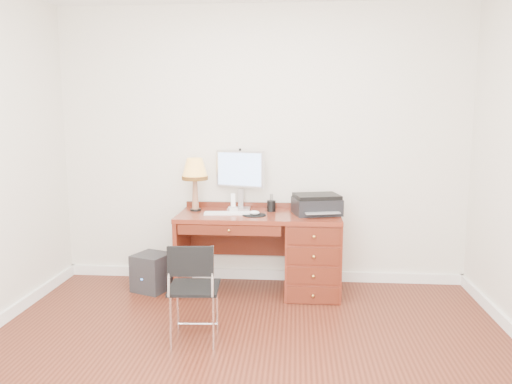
# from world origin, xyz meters

# --- Properties ---
(ground) EXTENTS (4.00, 4.00, 0.00)m
(ground) POSITION_xyz_m (0.00, 0.00, 0.00)
(ground) COLOR #40180E
(ground) RESTS_ON ground
(room_shell) EXTENTS (4.00, 4.00, 4.00)m
(room_shell) POSITION_xyz_m (0.00, 0.63, 0.05)
(room_shell) COLOR silver
(room_shell) RESTS_ON ground
(desk) EXTENTS (1.50, 0.67, 0.75)m
(desk) POSITION_xyz_m (0.32, 1.40, 0.41)
(desk) COLOR maroon
(desk) RESTS_ON ground
(monitor) EXTENTS (0.48, 0.23, 0.57)m
(monitor) POSITION_xyz_m (-0.21, 1.63, 1.11)
(monitor) COLOR silver
(monitor) RESTS_ON desk
(keyboard) EXTENTS (0.43, 0.16, 0.02)m
(keyboard) POSITION_xyz_m (-0.29, 1.35, 0.76)
(keyboard) COLOR white
(keyboard) RESTS_ON desk
(mouse_pad) EXTENTS (0.22, 0.22, 0.04)m
(mouse_pad) POSITION_xyz_m (-0.04, 1.31, 0.76)
(mouse_pad) COLOR black
(mouse_pad) RESTS_ON desk
(printer) EXTENTS (0.48, 0.41, 0.18)m
(printer) POSITION_xyz_m (0.53, 1.42, 0.84)
(printer) COLOR black
(printer) RESTS_ON desk
(leg_lamp) EXTENTS (0.25, 0.25, 0.50)m
(leg_lamp) POSITION_xyz_m (-0.62, 1.49, 1.12)
(leg_lamp) COLOR black
(leg_lamp) RESTS_ON desk
(phone) EXTENTS (0.10, 0.10, 0.17)m
(phone) POSITION_xyz_m (-0.26, 1.50, 0.80)
(phone) COLOR white
(phone) RESTS_ON desk
(pen_cup) EXTENTS (0.08, 0.08, 0.10)m
(pen_cup) POSITION_xyz_m (0.11, 1.52, 0.80)
(pen_cup) COLOR black
(pen_cup) RESTS_ON desk
(chair) EXTENTS (0.38, 0.38, 0.76)m
(chair) POSITION_xyz_m (-0.40, 0.27, 0.46)
(chair) COLOR black
(chair) RESTS_ON ground
(equipment_box) EXTENTS (0.39, 0.39, 0.35)m
(equipment_box) POSITION_xyz_m (-1.02, 1.34, 0.18)
(equipment_box) COLOR black
(equipment_box) RESTS_ON ground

